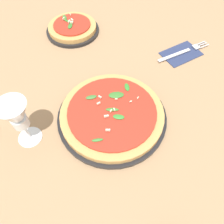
{
  "coord_description": "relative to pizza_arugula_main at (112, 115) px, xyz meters",
  "views": [
    {
      "loc": [
        -0.22,
        -0.27,
        0.54
      ],
      "look_at": [
        0.01,
        -0.01,
        0.03
      ],
      "focal_mm": 35.0,
      "sensor_mm": 36.0,
      "label": 1
    }
  ],
  "objects": [
    {
      "name": "pizza_personal_side",
      "position": [
        0.16,
        0.42,
        -0.0
      ],
      "size": [
        0.21,
        0.21,
        0.05
      ],
      "color": "black",
      "rests_on": "ground_plane"
    },
    {
      "name": "pizza_arugula_main",
      "position": [
        0.0,
        0.0,
        0.0
      ],
      "size": [
        0.32,
        0.32,
        0.05
      ],
      "color": "black",
      "rests_on": "ground_plane"
    },
    {
      "name": "ground_plane",
      "position": [
        -0.01,
        0.01,
        -0.02
      ],
      "size": [
        6.0,
        6.0,
        0.0
      ],
      "primitive_type": "plane",
      "color": "#9E7A56"
    },
    {
      "name": "wine_glass",
      "position": [
        -0.22,
        0.1,
        0.09
      ],
      "size": [
        0.08,
        0.08,
        0.15
      ],
      "color": "white",
      "rests_on": "ground_plane"
    },
    {
      "name": "fork",
      "position": [
        0.39,
        0.04,
        -0.01
      ],
      "size": [
        0.22,
        0.07,
        0.0
      ],
      "rotation": [
        0.0,
        0.0,
        -0.25
      ],
      "color": "silver",
      "rests_on": "ground_plane"
    },
    {
      "name": "napkin",
      "position": [
        0.38,
        0.04,
        -0.01
      ],
      "size": [
        0.16,
        0.12,
        0.01
      ],
      "rotation": [
        0.0,
        0.0,
        -0.19
      ],
      "color": "navy",
      "rests_on": "ground_plane"
    }
  ]
}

